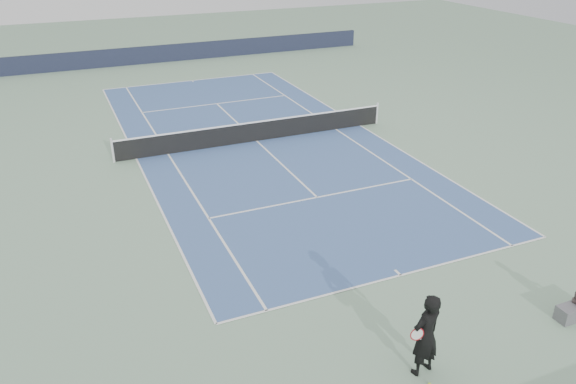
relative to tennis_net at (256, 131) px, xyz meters
name	(u,v)px	position (x,y,z in m)	size (l,w,h in m)	color
ground	(257,141)	(0.00, 0.00, -0.50)	(80.00, 80.00, 0.00)	gray
court_surface	(257,141)	(0.00, 0.00, -0.50)	(10.97, 23.77, 0.01)	#3C5A90
tennis_net	(256,131)	(0.00, 0.00, 0.00)	(12.90, 0.10, 1.07)	silver
windscreen_far	(171,53)	(0.00, 17.88, 0.10)	(30.00, 0.25, 1.20)	black
tennis_player	(426,335)	(-1.69, -15.27, 0.53)	(0.89, 0.70, 2.06)	black
tennis_ball	(429,384)	(-1.78, -15.70, -0.47)	(0.07, 0.07, 0.07)	#C3E52F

